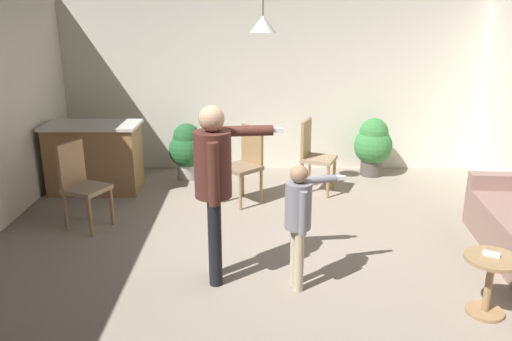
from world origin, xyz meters
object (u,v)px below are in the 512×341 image
person_adult (215,176)px  potted_plant_by_wall (374,144)px  dining_chair_near_wall (246,161)px  side_table_by_couch (490,279)px  spare_remote_on_table (492,254)px  potted_plant_corner (188,148)px  dining_chair_centre_back (82,182)px  person_child (300,213)px  dining_chair_by_counter (314,153)px  kitchen_counter (95,157)px

person_adult → potted_plant_by_wall: bearing=139.9°
dining_chair_near_wall → side_table_by_couch: bearing=174.8°
side_table_by_couch → dining_chair_near_wall: 3.33m
dining_chair_near_wall → spare_remote_on_table: 3.30m
side_table_by_couch → potted_plant_corner: bearing=129.3°
person_adult → dining_chair_centre_back: bearing=-133.2°
side_table_by_couch → dining_chair_near_wall: size_ratio=0.52×
side_table_by_couch → potted_plant_corner: 4.62m
side_table_by_couch → person_child: size_ratio=0.45×
person_child → dining_chair_by_counter: size_ratio=1.17×
potted_plant_corner → spare_remote_on_table: size_ratio=6.39×
kitchen_counter → dining_chair_near_wall: size_ratio=1.26×
potted_plant_corner → person_adult: bearing=-77.8°
kitchen_counter → spare_remote_on_table: bearing=-36.2°
dining_chair_near_wall → dining_chair_centre_back: bearing=70.8°
potted_plant_by_wall → spare_remote_on_table: bearing=-87.7°
person_adult → person_child: (0.74, -0.14, -0.30)m
side_table_by_couch → potted_plant_by_wall: potted_plant_by_wall is taller
person_adult → dining_chair_near_wall: person_adult is taller
kitchen_counter → person_child: (2.59, -2.60, 0.25)m
person_child → dining_chair_near_wall: bearing=179.6°
kitchen_counter → dining_chair_near_wall: 2.12m
spare_remote_on_table → dining_chair_centre_back: bearing=155.6°
person_child → dining_chair_near_wall: 2.25m
dining_chair_centre_back → spare_remote_on_table: (3.89, -1.77, -0.01)m
person_child → spare_remote_on_table: bearing=61.4°
dining_chair_near_wall → potted_plant_corner: 1.31m
dining_chair_by_counter → dining_chair_centre_back: 3.03m
kitchen_counter → person_adult: (1.85, -2.46, 0.55)m
kitchen_counter → potted_plant_by_wall: (3.97, 0.70, 0.00)m
kitchen_counter → dining_chair_near_wall: bearing=-11.3°
potted_plant_corner → side_table_by_couch: bearing=-50.7°
dining_chair_centre_back → dining_chair_by_counter: bearing=138.1°
kitchen_counter → spare_remote_on_table: (4.11, -3.01, 0.06)m
spare_remote_on_table → dining_chair_by_counter: bearing=110.6°
dining_chair_by_counter → spare_remote_on_table: dining_chair_by_counter is taller
dining_chair_near_wall → dining_chair_centre_back: same height
kitchen_counter → person_child: bearing=-45.1°
dining_chair_near_wall → person_child: bearing=150.0°
kitchen_counter → dining_chair_by_counter: size_ratio=1.26×
person_adult → potted_plant_corner: 3.13m
person_child → potted_plant_corner: 3.45m
dining_chair_by_counter → dining_chair_near_wall: bearing=-46.2°
person_adult → dining_chair_by_counter: bearing=148.4°
dining_chair_near_wall → dining_chair_centre_back: 2.03m
person_child → dining_chair_near_wall: (-0.51, 2.18, -0.18)m
dining_chair_near_wall → potted_plant_by_wall: dining_chair_near_wall is taller
side_table_by_couch → spare_remote_on_table: bearing=106.7°
dining_chair_near_wall → kitchen_counter: bearing=35.5°
potted_plant_by_wall → dining_chair_by_counter: bearing=-142.8°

